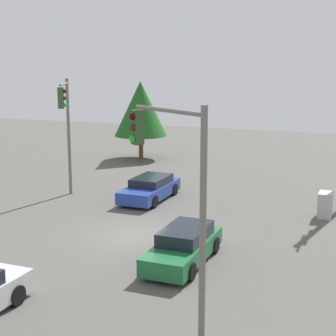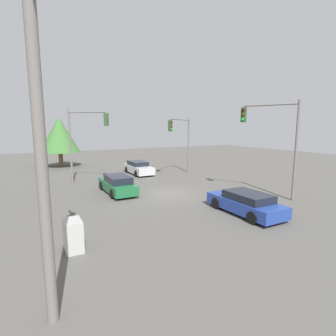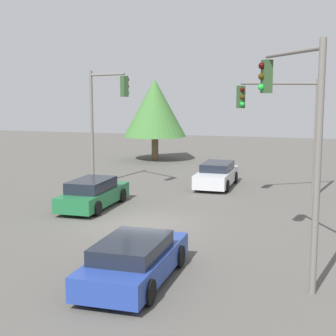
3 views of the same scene
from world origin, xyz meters
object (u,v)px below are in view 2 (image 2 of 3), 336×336
at_px(sedan_green, 118,184).
at_px(traffic_signal_aux, 85,134).
at_px(sedan_blue, 246,203).
at_px(traffic_signal_cross, 182,135).
at_px(electrical_cabinet, 73,235).
at_px(sedan_silver, 138,168).
at_px(traffic_signal_main, 274,133).

xyz_separation_m(sedan_green, traffic_signal_aux, (4.59, 1.37, 3.72)).
xyz_separation_m(sedan_blue, traffic_signal_aux, (12.74, 6.38, 3.74)).
xyz_separation_m(sedan_green, traffic_signal_cross, (4.35, -8.25, 3.45)).
xyz_separation_m(sedan_blue, sedan_green, (8.14, 5.02, 0.02)).
bearing_deg(electrical_cabinet, sedan_silver, -30.54).
relative_size(sedan_silver, sedan_blue, 0.96).
bearing_deg(sedan_green, traffic_signal_cross, 27.80).
distance_m(sedan_blue, traffic_signal_cross, 13.37).
height_order(sedan_silver, sedan_blue, sedan_silver).
relative_size(sedan_blue, traffic_signal_main, 0.71).
relative_size(sedan_blue, electrical_cabinet, 3.76).
bearing_deg(traffic_signal_main, sedan_silver, -7.95).
relative_size(sedan_silver, traffic_signal_aux, 0.71).
bearing_deg(sedan_blue, sedan_green, 121.63).
relative_size(sedan_green, electrical_cabinet, 3.72).
bearing_deg(traffic_signal_main, sedan_blue, 85.32).
distance_m(sedan_silver, traffic_signal_cross, 5.70).
bearing_deg(traffic_signal_aux, traffic_signal_main, -11.68).
xyz_separation_m(sedan_blue, traffic_signal_cross, (12.50, -3.24, 3.47)).
height_order(sedan_silver, electrical_cabinet, sedan_silver).
bearing_deg(traffic_signal_cross, electrical_cabinet, 13.13).
bearing_deg(traffic_signal_cross, sedan_blue, 43.88).
bearing_deg(sedan_silver, traffic_signal_cross, 147.31).
height_order(sedan_blue, sedan_green, sedan_green).
height_order(sedan_blue, traffic_signal_aux, traffic_signal_aux).
distance_m(sedan_green, electrical_cabinet, 9.33).
xyz_separation_m(traffic_signal_cross, traffic_signal_aux, (0.24, 9.62, 0.28)).
height_order(sedan_silver, traffic_signal_cross, traffic_signal_cross).
distance_m(sedan_silver, electrical_cabinet, 17.43).
distance_m(sedan_blue, traffic_signal_main, 6.01).
bearing_deg(sedan_silver, electrical_cabinet, 59.46).
height_order(sedan_blue, electrical_cabinet, sedan_blue).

